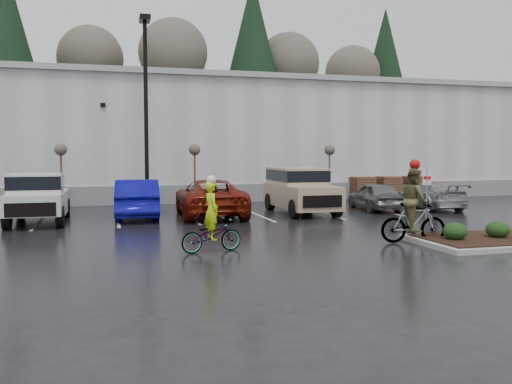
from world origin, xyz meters
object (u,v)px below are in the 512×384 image
object	(u,v)px
pallet_stack_a	(362,188)
car_grey	(375,196)
pickup_white	(39,197)
pallet_stack_c	(415,187)
sapling_mid	(195,153)
car_red	(210,198)
lamppost	(146,91)
sapling_east	(330,153)
suv_tan	(301,191)
car_blue	(137,199)
sapling_west	(61,153)
fire_lane_sign	(427,195)
car_far_silver	(431,195)
cyclist_hivis	(211,228)
pallet_stack_b	(388,188)
cyclist_olive	(414,213)

from	to	relation	value
pallet_stack_a	car_grey	distance (m)	5.85
pickup_white	pallet_stack_c	bearing A→B (deg)	16.26
sapling_mid	car_red	distance (m)	5.15
lamppost	car_grey	size ratio (longest dim) A/B	2.34
sapling_east	pallet_stack_c	distance (m)	6.42
car_red	pickup_white	bearing A→B (deg)	4.57
suv_tan	car_blue	bearing A→B (deg)	178.29
sapling_mid	car_grey	distance (m)	9.35
sapling_west	fire_lane_sign	xyz separation A→B (m)	(11.80, -12.80, -1.32)
sapling_east	pallet_stack_c	world-z (taller)	sapling_east
sapling_mid	pallet_stack_c	distance (m)	13.69
sapling_east	car_red	bearing A→B (deg)	-147.90
pallet_stack_a	car_red	xyz separation A→B (m)	(-10.11, -5.78, 0.12)
pallet_stack_a	pallet_stack_c	xyz separation A→B (m)	(3.50, 0.00, 0.00)
sapling_east	pallet_stack_a	world-z (taller)	sapling_east
fire_lane_sign	sapling_west	bearing A→B (deg)	132.67
fire_lane_sign	car_far_silver	xyz separation A→B (m)	(5.56, 8.17, -0.74)
pallet_stack_c	cyclist_hivis	size ratio (longest dim) A/B	0.64
sapling_east	suv_tan	size ratio (longest dim) A/B	0.63
pallet_stack_b	cyclist_olive	size ratio (longest dim) A/B	0.53
sapling_east	car_grey	distance (m)	4.94
car_red	car_far_silver	xyz separation A→B (m)	(10.98, 0.15, -0.13)
sapling_west	car_blue	distance (m)	5.91
sapling_mid	pallet_stack_c	bearing A→B (deg)	4.24
lamppost	pickup_white	bearing A→B (deg)	-138.46
car_blue	car_far_silver	size ratio (longest dim) A/B	1.07
lamppost	car_grey	distance (m)	12.09
pallet_stack_b	pickup_white	bearing A→B (deg)	-162.27
sapling_west	pallet_stack_a	world-z (taller)	sapling_west
cyclist_hivis	cyclist_olive	distance (m)	6.21
sapling_west	pallet_stack_b	distance (m)	18.34
suv_tan	pallet_stack_a	bearing A→B (deg)	44.04
sapling_west	car_red	size ratio (longest dim) A/B	0.56
fire_lane_sign	car_grey	distance (m)	8.77
pickup_white	car_grey	distance (m)	14.94
pallet_stack_a	cyclist_olive	distance (m)	15.29
car_grey	fire_lane_sign	bearing A→B (deg)	77.32
pallet_stack_b	sapling_west	bearing A→B (deg)	-176.86
sapling_west	fire_lane_sign	bearing A→B (deg)	-47.33
sapling_west	cyclist_olive	world-z (taller)	sapling_west
sapling_mid	car_far_silver	size ratio (longest dim) A/B	0.69
car_red	cyclist_hivis	world-z (taller)	cyclist_hivis
suv_tan	car_grey	xyz separation A→B (m)	(3.85, 0.24, -0.36)
sapling_east	cyclist_olive	size ratio (longest dim) A/B	1.26
pallet_stack_b	car_far_silver	bearing A→B (deg)	-98.46
car_red	pallet_stack_a	bearing A→B (deg)	-147.35
fire_lane_sign	sapling_east	bearing A→B (deg)	80.25
pallet_stack_b	cyclist_olive	world-z (taller)	cyclist_olive
sapling_west	cyclist_hivis	distance (m)	14.16
pallet_stack_c	car_far_silver	size ratio (longest dim) A/B	0.29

